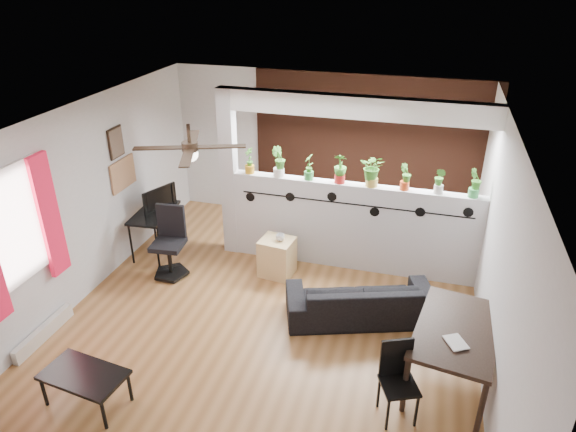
% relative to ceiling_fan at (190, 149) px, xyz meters
% --- Properties ---
extents(room_shell, '(6.30, 7.10, 2.90)m').
position_rel_ceiling_fan_xyz_m(room_shell, '(0.80, 0.30, -1.01)').
color(room_shell, brown).
rests_on(room_shell, ground).
extents(partition_wall, '(3.60, 0.18, 1.35)m').
position_rel_ceiling_fan_xyz_m(partition_wall, '(1.60, 1.80, -1.64)').
color(partition_wall, '#BCBCC1').
rests_on(partition_wall, ground).
extents(ceiling_header, '(3.60, 0.18, 0.30)m').
position_rel_ceiling_fan_xyz_m(ceiling_header, '(1.60, 1.80, 0.14)').
color(ceiling_header, white).
rests_on(ceiling_header, room_shell).
extents(pier_column, '(0.22, 0.20, 2.60)m').
position_rel_ceiling_fan_xyz_m(pier_column, '(-0.31, 1.80, -1.01)').
color(pier_column, '#BCBCC1').
rests_on(pier_column, ground).
extents(brick_panel, '(3.90, 0.05, 2.60)m').
position_rel_ceiling_fan_xyz_m(brick_panel, '(1.60, 3.27, -1.01)').
color(brick_panel, brown).
rests_on(brick_panel, ground).
extents(vine_decal, '(3.31, 0.01, 0.30)m').
position_rel_ceiling_fan_xyz_m(vine_decal, '(1.60, 1.70, -1.23)').
color(vine_decal, black).
rests_on(vine_decal, partition_wall).
extents(window_assembly, '(0.09, 1.30, 1.55)m').
position_rel_ceiling_fan_xyz_m(window_assembly, '(-1.76, -0.90, -0.81)').
color(window_assembly, white).
rests_on(window_assembly, room_shell).
extents(baseboard_heater, '(0.08, 1.00, 0.18)m').
position_rel_ceiling_fan_xyz_m(baseboard_heater, '(-1.74, -0.90, -2.22)').
color(baseboard_heater, silver).
rests_on(baseboard_heater, ground).
extents(corkboard, '(0.03, 0.60, 0.45)m').
position_rel_ceiling_fan_xyz_m(corkboard, '(-1.78, 1.25, -0.96)').
color(corkboard, '#9F6F4C').
rests_on(corkboard, room_shell).
extents(framed_art, '(0.03, 0.34, 0.44)m').
position_rel_ceiling_fan_xyz_m(framed_art, '(-1.78, 1.20, -0.46)').
color(framed_art, '#8C7259').
rests_on(framed_art, room_shell).
extents(ceiling_fan, '(1.19, 1.19, 0.43)m').
position_rel_ceiling_fan_xyz_m(ceiling_fan, '(0.00, 0.00, 0.00)').
color(ceiling_fan, black).
rests_on(ceiling_fan, room_shell).
extents(potted_plant_0, '(0.24, 0.25, 0.39)m').
position_rel_ceiling_fan_xyz_m(potted_plant_0, '(0.02, 1.80, -0.76)').
color(potted_plant_0, orange).
rests_on(potted_plant_0, partition_wall).
extents(potted_plant_1, '(0.25, 0.22, 0.45)m').
position_rel_ceiling_fan_xyz_m(potted_plant_1, '(0.47, 1.80, -0.73)').
color(potted_plant_1, white).
rests_on(potted_plant_1, partition_wall).
extents(potted_plant_2, '(0.17, 0.21, 0.39)m').
position_rel_ceiling_fan_xyz_m(potted_plant_2, '(0.92, 1.80, -0.76)').
color(potted_plant_2, green).
rests_on(potted_plant_2, partition_wall).
extents(potted_plant_3, '(0.22, 0.18, 0.43)m').
position_rel_ceiling_fan_xyz_m(potted_plant_3, '(1.37, 1.80, -0.74)').
color(potted_plant_3, red).
rests_on(potted_plant_3, partition_wall).
extents(potted_plant_4, '(0.26, 0.21, 0.47)m').
position_rel_ceiling_fan_xyz_m(potted_plant_4, '(1.83, 1.80, -0.72)').
color(potted_plant_4, gold).
rests_on(potted_plant_4, partition_wall).
extents(potted_plant_5, '(0.21, 0.18, 0.37)m').
position_rel_ceiling_fan_xyz_m(potted_plant_5, '(2.28, 1.80, -0.77)').
color(potted_plant_5, '#D54419').
rests_on(potted_plant_5, partition_wall).
extents(potted_plant_6, '(0.23, 0.22, 0.36)m').
position_rel_ceiling_fan_xyz_m(potted_plant_6, '(2.73, 1.80, -0.77)').
color(potted_plant_6, silver).
rests_on(potted_plant_6, partition_wall).
extents(potted_plant_7, '(0.25, 0.23, 0.40)m').
position_rel_ceiling_fan_xyz_m(potted_plant_7, '(3.18, 1.80, -0.75)').
color(potted_plant_7, green).
rests_on(potted_plant_7, partition_wall).
extents(sofa, '(1.93, 1.25, 0.53)m').
position_rel_ceiling_fan_xyz_m(sofa, '(1.92, 0.60, -2.05)').
color(sofa, black).
rests_on(sofa, ground).
extents(cube_shelf, '(0.52, 0.47, 0.57)m').
position_rel_ceiling_fan_xyz_m(cube_shelf, '(0.59, 1.28, -2.03)').
color(cube_shelf, tan).
rests_on(cube_shelf, ground).
extents(cup, '(0.14, 0.14, 0.10)m').
position_rel_ceiling_fan_xyz_m(cup, '(0.64, 1.28, -1.69)').
color(cup, gray).
rests_on(cup, cube_shelf).
extents(computer_desk, '(0.57, 0.99, 0.69)m').
position_rel_ceiling_fan_xyz_m(computer_desk, '(-1.45, 1.42, -1.69)').
color(computer_desk, black).
rests_on(computer_desk, ground).
extents(monitor, '(0.34, 0.18, 0.20)m').
position_rel_ceiling_fan_xyz_m(monitor, '(-1.45, 1.57, -1.53)').
color(monitor, black).
rests_on(monitor, computer_desk).
extents(office_chair, '(0.54, 0.54, 1.04)m').
position_rel_ceiling_fan_xyz_m(office_chair, '(-0.91, 0.87, -1.85)').
color(office_chair, black).
rests_on(office_chair, ground).
extents(dining_table, '(1.01, 1.45, 0.73)m').
position_rel_ceiling_fan_xyz_m(dining_table, '(3.05, -0.28, -1.66)').
color(dining_table, black).
rests_on(dining_table, ground).
extents(book, '(0.27, 0.30, 0.02)m').
position_rel_ceiling_fan_xyz_m(book, '(2.95, -0.58, -1.57)').
color(book, gray).
rests_on(book, dining_table).
extents(folding_chair, '(0.46, 0.46, 0.86)m').
position_rel_ceiling_fan_xyz_m(folding_chair, '(2.50, -0.87, -1.80)').
color(folding_chair, black).
rests_on(folding_chair, ground).
extents(coffee_table, '(0.91, 0.58, 0.40)m').
position_rel_ceiling_fan_xyz_m(coffee_table, '(-0.59, -1.64, -1.96)').
color(coffee_table, black).
rests_on(coffee_table, ground).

